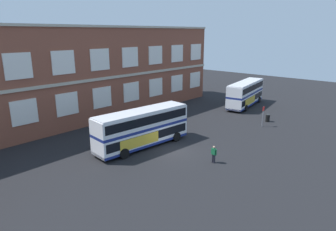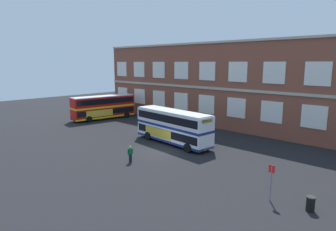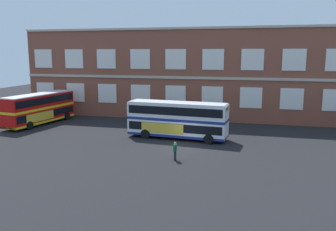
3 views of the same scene
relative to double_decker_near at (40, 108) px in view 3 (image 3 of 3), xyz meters
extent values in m
plane|color=black|center=(20.85, -4.82, -2.15)|extent=(120.00, 120.00, 0.00)
cube|color=brown|center=(19.48, 11.18, 4.12)|extent=(51.51, 8.00, 12.54)
cube|color=#B2A893|center=(19.48, 7.10, 3.87)|extent=(51.51, 0.16, 0.36)
cube|color=#B2A893|center=(19.48, 7.13, 10.54)|extent=(51.51, 0.28, 0.30)
cube|color=silver|center=(-3.70, 7.12, 1.36)|extent=(2.88, 0.12, 2.76)
cube|color=silver|center=(1.45, 7.12, 1.36)|extent=(2.88, 0.12, 2.76)
cube|color=silver|center=(6.60, 7.12, 1.36)|extent=(2.88, 0.12, 2.76)
cube|color=silver|center=(11.75, 7.12, 1.36)|extent=(2.88, 0.12, 2.76)
cube|color=silver|center=(16.90, 7.12, 1.36)|extent=(2.88, 0.12, 2.76)
cube|color=silver|center=(22.05, 7.12, 1.36)|extent=(2.88, 0.12, 2.76)
cube|color=silver|center=(27.20, 7.12, 1.36)|extent=(2.88, 0.12, 2.76)
cube|color=silver|center=(32.36, 7.12, 1.36)|extent=(2.88, 0.12, 2.76)
cube|color=silver|center=(37.51, 7.12, 1.36)|extent=(2.88, 0.12, 2.76)
cube|color=silver|center=(-3.70, 7.12, 6.38)|extent=(2.88, 0.12, 2.76)
cube|color=silver|center=(1.45, 7.12, 6.38)|extent=(2.88, 0.12, 2.76)
cube|color=silver|center=(6.60, 7.12, 6.38)|extent=(2.88, 0.12, 2.76)
cube|color=silver|center=(11.75, 7.12, 6.38)|extent=(2.88, 0.12, 2.76)
cube|color=silver|center=(16.90, 7.12, 6.38)|extent=(2.88, 0.12, 2.76)
cube|color=silver|center=(22.05, 7.12, 6.38)|extent=(2.88, 0.12, 2.76)
cube|color=silver|center=(27.20, 7.12, 6.38)|extent=(2.88, 0.12, 2.76)
cube|color=silver|center=(32.36, 7.12, 6.38)|extent=(2.88, 0.12, 2.76)
cube|color=red|center=(0.00, 0.00, -0.92)|extent=(4.15, 11.26, 1.75)
cube|color=black|center=(0.00, 0.00, -0.71)|extent=(4.13, 10.83, 0.90)
cube|color=yellow|center=(0.00, 0.00, 0.10)|extent=(4.15, 11.26, 0.30)
cube|color=red|center=(0.00, 0.00, 1.03)|extent=(4.15, 11.26, 1.55)
cube|color=black|center=(0.00, 0.00, 1.10)|extent=(4.13, 10.83, 0.90)
cube|color=yellow|center=(0.00, 0.00, -1.66)|extent=(4.17, 11.26, 0.28)
cube|color=silver|center=(0.00, 0.00, 1.86)|extent=(4.02, 11.02, 0.12)
cube|color=gold|center=(1.08, -1.50, -0.84)|extent=(0.75, 4.79, 1.10)
cube|color=yellow|center=(0.81, 5.41, 1.45)|extent=(1.65, 0.30, 0.40)
cylinder|color=black|center=(1.83, 3.62, -1.63)|extent=(0.47, 1.08, 1.04)
cylinder|color=black|center=(-0.69, 3.99, -1.63)|extent=(0.47, 1.08, 1.04)
cylinder|color=black|center=(0.77, -3.45, -1.63)|extent=(0.47, 1.08, 1.04)
cylinder|color=black|center=(-1.75, -3.08, -1.63)|extent=(0.47, 1.08, 1.04)
cube|color=silver|center=(19.53, -3.37, -0.92)|extent=(11.19, 3.53, 1.75)
cube|color=black|center=(19.53, -3.37, -0.71)|extent=(10.75, 3.53, 0.90)
cube|color=navy|center=(19.53, -3.37, 0.10)|extent=(11.19, 3.53, 0.30)
cube|color=silver|center=(19.53, -3.37, 1.03)|extent=(11.19, 3.53, 1.55)
cube|color=black|center=(19.53, -3.37, 1.10)|extent=(10.75, 3.53, 0.90)
cube|color=navy|center=(19.53, -3.37, -1.66)|extent=(11.19, 3.55, 0.28)
cube|color=silver|center=(19.53, -3.37, 1.86)|extent=(10.96, 3.41, 0.12)
cube|color=gold|center=(18.10, -4.54, -0.84)|extent=(4.82, 0.47, 1.10)
cube|color=yellow|center=(24.98, -3.87, 1.45)|extent=(0.21, 1.66, 0.40)
cylinder|color=black|center=(23.25, -4.99, -1.63)|extent=(1.06, 0.41, 1.04)
cylinder|color=black|center=(23.48, -2.45, -1.63)|extent=(1.06, 0.41, 1.04)
cylinder|color=black|center=(16.13, -4.35, -1.63)|extent=(1.06, 0.41, 1.04)
cylinder|color=black|center=(16.36, -1.81, -1.63)|extent=(1.06, 0.41, 1.04)
cylinder|color=black|center=(21.17, -11.30, -1.72)|extent=(0.17, 0.17, 0.85)
cylinder|color=black|center=(21.16, -11.50, -1.72)|extent=(0.17, 0.17, 0.85)
cube|color=#145933|center=(21.16, -11.40, -1.00)|extent=(0.26, 0.41, 0.60)
cylinder|color=#145933|center=(21.18, -11.14, -1.03)|extent=(0.12, 0.12, 0.57)
cylinder|color=#145933|center=(21.15, -11.66, -1.03)|extent=(0.12, 0.12, 0.57)
sphere|color=tan|center=(21.16, -11.40, -0.56)|extent=(0.22, 0.22, 0.22)
camera|label=1|loc=(-1.00, -25.60, 9.82)|focal=31.80mm
camera|label=2|loc=(43.05, -29.11, 7.65)|focal=31.32mm
camera|label=3|loc=(27.95, -40.73, 7.27)|focal=37.73mm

